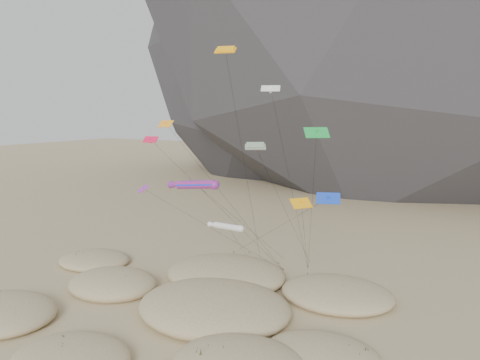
% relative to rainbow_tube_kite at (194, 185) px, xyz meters
% --- Properties ---
extents(ground, '(500.00, 500.00, 0.00)m').
position_rel_rainbow_tube_kite_xyz_m(ground, '(2.63, -9.73, -13.11)').
color(ground, '#CCB789').
rests_on(ground, ground).
extents(dunes, '(48.12, 35.45, 3.75)m').
position_rel_rainbow_tube_kite_xyz_m(dunes, '(2.57, -4.51, -12.41)').
color(dunes, '#CCB789').
rests_on(dunes, ground).
extents(dune_grass, '(44.43, 27.08, 1.51)m').
position_rel_rainbow_tube_kite_xyz_m(dune_grass, '(1.86, -5.72, -12.26)').
color(dune_grass, black).
rests_on(dune_grass, ground).
extents(kite_stakes, '(20.50, 5.59, 0.30)m').
position_rel_rainbow_tube_kite_xyz_m(kite_stakes, '(5.34, 13.32, -12.96)').
color(kite_stakes, '#3F2D1E').
rests_on(kite_stakes, ground).
extents(rainbow_tube_kite, '(8.60, 17.68, 13.97)m').
position_rel_rainbow_tube_kite_xyz_m(rainbow_tube_kite, '(0.00, 0.00, 0.00)').
color(rainbow_tube_kite, '#FF1A29').
rests_on(rainbow_tube_kite, ground).
extents(white_tube_kite, '(8.16, 17.16, 9.34)m').
position_rel_rainbow_tube_kite_xyz_m(white_tube_kite, '(4.73, -0.74, -4.36)').
color(white_tube_kite, white).
rests_on(white_tube_kite, ground).
extents(orange_parafoil, '(2.73, 10.06, 29.48)m').
position_rel_rainbow_tube_kite_xyz_m(orange_parafoil, '(1.78, 4.49, 15.50)').
color(orange_parafoil, '#FFA50D').
rests_on(orange_parafoil, ground).
extents(multi_parafoil, '(4.32, 13.08, 18.06)m').
position_rel_rainbow_tube_kite_xyz_m(multi_parafoil, '(5.81, 4.60, 4.29)').
color(multi_parafoil, '#FF5F1A').
rests_on(multi_parafoil, ground).
extents(delta_kites, '(28.04, 18.41, 24.54)m').
position_rel_rainbow_tube_kite_xyz_m(delta_kites, '(5.61, 1.79, 2.87)').
color(delta_kites, purple).
rests_on(delta_kites, ground).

